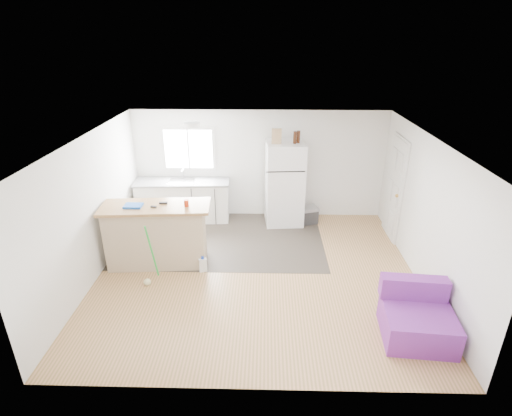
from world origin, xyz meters
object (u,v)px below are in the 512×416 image
Objects in this scene: bottle_left at (295,137)px; blue_tray at (133,206)px; cardboard_box at (277,136)px; purple_seat at (417,318)px; cooler at (306,215)px; bottle_right at (298,137)px; mop at (149,272)px; refrigerator at (284,184)px; kitchen_cabinets at (183,200)px; peninsula at (157,235)px; cleaner_jug at (203,265)px; red_cup at (186,203)px.

blue_tray is at bearing -147.77° from bottle_left.
purple_seat is at bearing -61.84° from cardboard_box.
cooler is 1.76m from bottle_right.
cardboard_box reaches higher than mop.
refrigerator is 1.05m from bottle_left.
blue_tray is (-0.33, 0.61, 0.93)m from mop.
kitchen_cabinets is at bearing 97.22° from mop.
purple_seat is at bearing -21.74° from blue_tray.
peninsula reaches higher than cleaner_jug.
cleaner_jug is 0.94m from mop.
cooler is 1.77m from bottle_left.
kitchen_cabinets is 2.09× the size of purple_seat.
bottle_left is (2.52, 1.74, 1.35)m from peninsula.
cooler is 0.50× the size of mop.
purple_seat is 4.34m from cardboard_box.
refrigerator is 4.04m from purple_seat.
bottle_right is at bearing 35.31° from cleaner_jug.
blue_tray is at bearing 128.30° from mop.
cardboard_box is 1.20× the size of bottle_right.
refrigerator is (2.23, -0.07, 0.44)m from kitchen_cabinets.
bottle_right is (-0.24, 0.03, 1.74)m from cooler.
mop is 3.74× the size of cardboard_box.
mop reaches higher than purple_seat.
cardboard_box is at bearing 165.07° from cooler.
red_cup is (-1.76, -1.82, 0.31)m from refrigerator.
red_cup is at bearing -138.78° from refrigerator.
bottle_left and bottle_right have the same top height.
bottle_right is (2.02, 1.81, 0.72)m from red_cup.
bottle_right is (-1.44, 3.59, 1.65)m from purple_seat.
purple_seat is 3.55m from cleaner_jug.
refrigerator is at bearing 39.91° from cleaner_jug.
kitchen_cabinets reaches higher than purple_seat.
refrigerator is at bearing 156.82° from cooler.
bottle_right is at bearing -5.06° from kitchen_cabinets.
cardboard_box is at bearing -161.91° from refrigerator.
refrigerator is 1.06m from bottle_right.
blue_tray is (-0.33, -0.06, 0.59)m from peninsula.
refrigerator reaches higher than mop.
mop is at bearing -138.15° from refrigerator.
purple_seat is 4.19m from bottle_left.
peninsula is 6.46× the size of cleaner_jug.
cooler is at bearing 113.82° from purple_seat.
mop is at bearing -93.98° from peninsula.
peninsula is 0.67m from blue_tray.
bottle_right is (0.45, 0.07, -0.03)m from cardboard_box.
peninsula reaches higher than mop.
peninsula is 3.41× the size of cooler.
bottle_right reaches higher than cooler.
bottle_left is at bearing 166.67° from cooler.
blue_tray is at bearing -149.80° from refrigerator.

